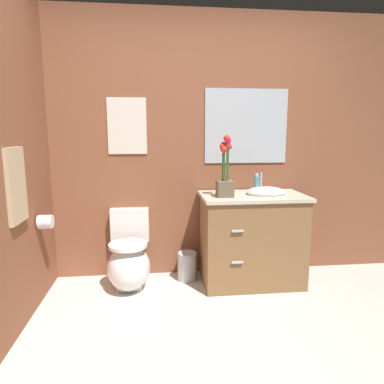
{
  "coord_description": "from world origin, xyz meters",
  "views": [
    {
      "loc": [
        -0.42,
        -1.73,
        1.39
      ],
      "look_at": [
        -0.09,
        1.2,
        0.88
      ],
      "focal_mm": 32.21,
      "sensor_mm": 36.0,
      "label": 1
    }
  ],
  "objects_px": {
    "flower_vase": "(225,174)",
    "hanging_towel": "(16,185)",
    "trash_bin": "(187,266)",
    "toilet": "(129,261)",
    "wall_poster": "(127,126)",
    "wall_mirror": "(246,126)",
    "soap_bottle": "(256,184)",
    "toilet_paper_roll": "(45,222)",
    "vanity_cabinet": "(252,238)"
  },
  "relations": [
    {
      "from": "toilet",
      "to": "soap_bottle",
      "type": "bearing_deg",
      "value": 3.38
    },
    {
      "from": "flower_vase",
      "to": "wall_poster",
      "type": "height_order",
      "value": "wall_poster"
    },
    {
      "from": "soap_bottle",
      "to": "toilet_paper_roll",
      "type": "relative_size",
      "value": 1.61
    },
    {
      "from": "trash_bin",
      "to": "hanging_towel",
      "type": "height_order",
      "value": "hanging_towel"
    },
    {
      "from": "toilet",
      "to": "wall_poster",
      "type": "bearing_deg",
      "value": 90.0
    },
    {
      "from": "soap_bottle",
      "to": "trash_bin",
      "type": "relative_size",
      "value": 0.65
    },
    {
      "from": "vanity_cabinet",
      "to": "wall_mirror",
      "type": "xyz_separation_m",
      "value": [
        -0.0,
        0.29,
        1.02
      ]
    },
    {
      "from": "soap_bottle",
      "to": "wall_mirror",
      "type": "xyz_separation_m",
      "value": [
        -0.06,
        0.2,
        0.53
      ]
    },
    {
      "from": "vanity_cabinet",
      "to": "wall_poster",
      "type": "distance_m",
      "value": 1.55
    },
    {
      "from": "vanity_cabinet",
      "to": "toilet_paper_roll",
      "type": "bearing_deg",
      "value": -174.52
    },
    {
      "from": "wall_mirror",
      "to": "hanging_towel",
      "type": "bearing_deg",
      "value": -155.27
    },
    {
      "from": "toilet",
      "to": "vanity_cabinet",
      "type": "distance_m",
      "value": 1.14
    },
    {
      "from": "vanity_cabinet",
      "to": "hanging_towel",
      "type": "bearing_deg",
      "value": -163.36
    },
    {
      "from": "trash_bin",
      "to": "toilet_paper_roll",
      "type": "xyz_separation_m",
      "value": [
        -1.18,
        -0.28,
        0.54
      ]
    },
    {
      "from": "soap_bottle",
      "to": "hanging_towel",
      "type": "bearing_deg",
      "value": -161.17
    },
    {
      "from": "toilet",
      "to": "wall_poster",
      "type": "height_order",
      "value": "wall_poster"
    },
    {
      "from": "toilet_paper_roll",
      "to": "toilet",
      "type": "bearing_deg",
      "value": 17.02
    },
    {
      "from": "vanity_cabinet",
      "to": "wall_poster",
      "type": "relative_size",
      "value": 1.98
    },
    {
      "from": "flower_vase",
      "to": "toilet_paper_roll",
      "type": "relative_size",
      "value": 4.84
    },
    {
      "from": "vanity_cabinet",
      "to": "trash_bin",
      "type": "relative_size",
      "value": 3.74
    },
    {
      "from": "hanging_towel",
      "to": "wall_mirror",
      "type": "bearing_deg",
      "value": 24.73
    },
    {
      "from": "toilet",
      "to": "trash_bin",
      "type": "height_order",
      "value": "toilet"
    },
    {
      "from": "flower_vase",
      "to": "wall_poster",
      "type": "bearing_deg",
      "value": 156.57
    },
    {
      "from": "hanging_towel",
      "to": "wall_poster",
      "type": "bearing_deg",
      "value": 50.31
    },
    {
      "from": "soap_bottle",
      "to": "wall_poster",
      "type": "bearing_deg",
      "value": 170.54
    },
    {
      "from": "toilet",
      "to": "vanity_cabinet",
      "type": "height_order",
      "value": "vanity_cabinet"
    },
    {
      "from": "flower_vase",
      "to": "hanging_towel",
      "type": "distance_m",
      "value": 1.62
    },
    {
      "from": "wall_poster",
      "to": "toilet_paper_roll",
      "type": "distance_m",
      "value": 1.1
    },
    {
      "from": "vanity_cabinet",
      "to": "wall_mirror",
      "type": "relative_size",
      "value": 1.27
    },
    {
      "from": "flower_vase",
      "to": "wall_mirror",
      "type": "height_order",
      "value": "wall_mirror"
    },
    {
      "from": "toilet",
      "to": "toilet_paper_roll",
      "type": "xyz_separation_m",
      "value": [
        -0.64,
        -0.2,
        0.44
      ]
    },
    {
      "from": "flower_vase",
      "to": "toilet",
      "type": "bearing_deg",
      "value": 173.22
    },
    {
      "from": "trash_bin",
      "to": "wall_mirror",
      "type": "relative_size",
      "value": 0.34
    },
    {
      "from": "wall_mirror",
      "to": "vanity_cabinet",
      "type": "bearing_deg",
      "value": -89.46
    },
    {
      "from": "wall_poster",
      "to": "wall_mirror",
      "type": "relative_size",
      "value": 0.64
    },
    {
      "from": "vanity_cabinet",
      "to": "trash_bin",
      "type": "distance_m",
      "value": 0.67
    },
    {
      "from": "vanity_cabinet",
      "to": "trash_bin",
      "type": "height_order",
      "value": "vanity_cabinet"
    },
    {
      "from": "toilet",
      "to": "soap_bottle",
      "type": "height_order",
      "value": "soap_bottle"
    },
    {
      "from": "vanity_cabinet",
      "to": "hanging_towel",
      "type": "height_order",
      "value": "hanging_towel"
    },
    {
      "from": "trash_bin",
      "to": "toilet",
      "type": "bearing_deg",
      "value": -170.85
    },
    {
      "from": "flower_vase",
      "to": "hanging_towel",
      "type": "xyz_separation_m",
      "value": [
        -1.55,
        -0.47,
        -0.0
      ]
    },
    {
      "from": "trash_bin",
      "to": "wall_poster",
      "type": "xyz_separation_m",
      "value": [
        -0.54,
        0.18,
        1.31
      ]
    },
    {
      "from": "toilet_paper_roll",
      "to": "hanging_towel",
      "type": "bearing_deg",
      "value": -98.33
    },
    {
      "from": "trash_bin",
      "to": "toilet_paper_roll",
      "type": "bearing_deg",
      "value": -166.5
    },
    {
      "from": "flower_vase",
      "to": "trash_bin",
      "type": "distance_m",
      "value": 0.98
    },
    {
      "from": "toilet",
      "to": "toilet_paper_roll",
      "type": "distance_m",
      "value": 0.8
    },
    {
      "from": "flower_vase",
      "to": "wall_poster",
      "type": "relative_size",
      "value": 1.04
    },
    {
      "from": "trash_bin",
      "to": "vanity_cabinet",
      "type": "bearing_deg",
      "value": -10.78
    },
    {
      "from": "wall_mirror",
      "to": "toilet_paper_roll",
      "type": "bearing_deg",
      "value": -165.29
    },
    {
      "from": "flower_vase",
      "to": "soap_bottle",
      "type": "height_order",
      "value": "flower_vase"
    }
  ]
}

